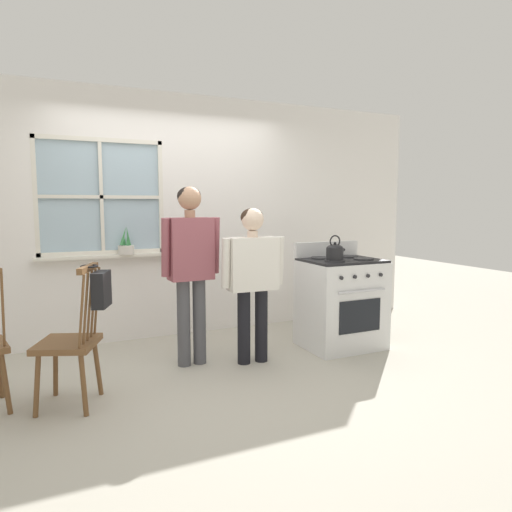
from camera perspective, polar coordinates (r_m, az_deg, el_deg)
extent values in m
plane|color=#B2AD9E|center=(4.14, -5.24, -14.59)|extent=(16.00, 16.00, 0.00)
cube|color=white|center=(5.78, 4.61, 5.10)|extent=(3.30, 0.06, 2.70)
cube|color=white|center=(5.17, -18.35, -5.08)|extent=(1.29, 0.06, 0.96)
cube|color=white|center=(5.17, -19.14, 16.71)|extent=(1.29, 0.06, 0.53)
cube|color=silver|center=(5.03, -18.43, -0.05)|extent=(1.35, 0.10, 0.03)
cube|color=#9EB7C6|center=(5.09, -18.79, 7.01)|extent=(1.23, 0.01, 1.15)
cube|color=silver|center=(5.06, -18.76, 7.01)|extent=(0.04, 0.02, 1.21)
cube|color=silver|center=(5.06, -18.76, 7.01)|extent=(1.29, 0.02, 0.04)
cube|color=silver|center=(5.03, -25.88, 6.72)|extent=(0.04, 0.03, 1.21)
cube|color=silver|center=(5.16, -11.81, 7.20)|extent=(0.04, 0.03, 1.21)
cube|color=silver|center=(5.10, -19.00, 13.60)|extent=(1.29, 0.03, 0.04)
cube|color=silver|center=(5.08, -18.52, 0.41)|extent=(1.29, 0.03, 0.04)
cube|color=brown|center=(3.67, -22.52, -10.11)|extent=(0.53, 0.54, 0.04)
cylinder|color=brown|center=(3.94, -23.77, -12.73)|extent=(0.06, 0.09, 0.45)
cylinder|color=brown|center=(3.65, -25.70, -14.40)|extent=(0.09, 0.06, 0.45)
cylinder|color=brown|center=(3.85, -19.19, -13.03)|extent=(0.09, 0.06, 0.45)
cylinder|color=brown|center=(3.54, -20.75, -14.81)|extent=(0.06, 0.09, 0.45)
cylinder|color=brown|center=(3.72, -19.29, -5.45)|extent=(0.08, 0.04, 0.54)
cylinder|color=brown|center=(3.63, -19.68, -5.74)|extent=(0.08, 0.04, 0.54)
cylinder|color=brown|center=(3.55, -20.10, -6.04)|extent=(0.08, 0.04, 0.54)
cylinder|color=brown|center=(3.46, -20.53, -6.35)|extent=(0.08, 0.04, 0.54)
cylinder|color=brown|center=(3.38, -20.99, -6.68)|extent=(0.08, 0.04, 0.54)
cube|color=brown|center=(3.50, -20.28, -1.45)|extent=(0.18, 0.37, 0.04)
cylinder|color=brown|center=(3.79, -28.81, -13.80)|extent=(0.08, 0.07, 0.45)
cylinder|color=brown|center=(3.64, -29.07, -6.15)|extent=(0.03, 0.08, 0.54)
cylinder|color=#4C4C51|center=(4.28, -9.03, -8.28)|extent=(0.12, 0.12, 0.80)
cylinder|color=#4C4C51|center=(4.32, -7.10, -8.09)|extent=(0.12, 0.12, 0.80)
cube|color=#934C56|center=(4.18, -8.20, 0.91)|extent=(0.40, 0.23, 0.56)
cylinder|color=#934C56|center=(4.09, -11.23, 1.05)|extent=(0.08, 0.12, 0.52)
cylinder|color=#934C56|center=(4.24, -5.11, 1.33)|extent=(0.08, 0.12, 0.52)
cylinder|color=tan|center=(4.16, -8.27, 5.24)|extent=(0.10, 0.10, 0.07)
sphere|color=tan|center=(4.16, -8.30, 7.15)|extent=(0.21, 0.21, 0.21)
ellipsoid|color=black|center=(4.18, -8.37, 7.41)|extent=(0.21, 0.21, 0.17)
cylinder|color=black|center=(4.30, -1.52, -8.86)|extent=(0.12, 0.12, 0.70)
cylinder|color=black|center=(4.36, 0.66, -8.64)|extent=(0.12, 0.12, 0.70)
cube|color=white|center=(4.21, -0.43, -0.95)|extent=(0.46, 0.23, 0.49)
cylinder|color=white|center=(4.10, -3.78, -0.89)|extent=(0.08, 0.11, 0.45)
cylinder|color=white|center=(4.30, 2.97, -0.55)|extent=(0.08, 0.11, 0.45)
cylinder|color=beige|center=(4.19, -0.43, 2.77)|extent=(0.10, 0.10, 0.06)
sphere|color=beige|center=(4.18, -0.43, 4.59)|extent=(0.21, 0.21, 0.21)
ellipsoid|color=#332319|center=(4.19, -0.51, 4.85)|extent=(0.21, 0.21, 0.17)
cube|color=silver|center=(4.86, 10.56, -5.95)|extent=(0.78, 0.64, 0.90)
cube|color=black|center=(4.78, 10.67, -0.53)|extent=(0.77, 0.61, 0.02)
cylinder|color=#2D2D30|center=(4.58, 9.80, -0.59)|extent=(0.20, 0.20, 0.02)
cylinder|color=#2D2D30|center=(4.78, 13.29, -0.37)|extent=(0.20, 0.20, 0.02)
cylinder|color=#2D2D30|center=(4.79, 8.07, -0.26)|extent=(0.20, 0.20, 0.02)
cylinder|color=#2D2D30|center=(4.98, 11.48, -0.06)|extent=(0.20, 0.20, 0.02)
cube|color=silver|center=(5.01, 8.78, 0.88)|extent=(0.78, 0.06, 0.16)
cube|color=black|center=(4.62, 12.88, -7.34)|extent=(0.49, 0.01, 0.32)
cylinder|color=silver|center=(4.55, 13.12, -4.31)|extent=(0.55, 0.02, 0.02)
cylinder|color=#232326|center=(4.40, 10.63, -2.71)|extent=(0.04, 0.02, 0.04)
cylinder|color=#232326|center=(4.49, 12.27, -2.56)|extent=(0.04, 0.02, 0.04)
cylinder|color=#232326|center=(4.58, 13.84, -2.42)|extent=(0.04, 0.02, 0.04)
cylinder|color=#232326|center=(4.68, 15.34, -2.28)|extent=(0.04, 0.02, 0.04)
cylinder|color=black|center=(4.57, 9.82, 0.27)|extent=(0.17, 0.17, 0.12)
ellipsoid|color=black|center=(4.56, 9.83, 1.01)|extent=(0.16, 0.16, 0.07)
sphere|color=black|center=(4.56, 9.84, 1.58)|extent=(0.03, 0.03, 0.03)
cylinder|color=black|center=(4.61, 10.65, 0.53)|extent=(0.08, 0.03, 0.07)
torus|color=black|center=(4.56, 9.85, 1.83)|extent=(0.12, 0.01, 0.12)
cylinder|color=beige|center=(5.04, -15.91, 0.75)|extent=(0.17, 0.17, 0.09)
cylinder|color=#33261C|center=(5.03, -15.93, 1.19)|extent=(0.15, 0.15, 0.01)
cone|color=#388447|center=(5.04, -15.72, 2.44)|extent=(0.06, 0.05, 0.21)
cone|color=#388447|center=(5.05, -16.10, 1.80)|extent=(0.04, 0.05, 0.10)
cone|color=#388447|center=(5.01, -16.21, 2.43)|extent=(0.09, 0.06, 0.21)
cone|color=#388447|center=(5.01, -15.80, 1.75)|extent=(0.04, 0.05, 0.09)
cube|color=black|center=(3.50, -18.77, -3.97)|extent=(0.16, 0.24, 0.26)
torus|color=black|center=(3.49, -20.13, -1.21)|extent=(0.16, 0.16, 0.01)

